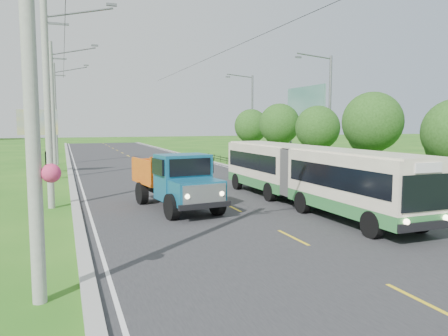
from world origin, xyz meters
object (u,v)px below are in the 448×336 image
pole_nearest (33,86)px  planter_near (376,192)px  pole_far (56,113)px  tree_fifth (279,126)px  tree_third (372,125)px  planter_mid (302,176)px  billboard_left (38,126)px  streetlight_mid (328,112)px  streetlight_far (251,116)px  bus (307,172)px  dump_truck (176,177)px  planter_far (257,166)px  pole_mid (53,110)px  tree_fourth (317,131)px  pole_near (48,103)px  billboard_right (305,109)px  tree_back (251,128)px

pole_nearest → planter_near: pole_nearest is taller
pole_far → tree_fifth: (18.12, -12.86, -1.24)m
tree_third → planter_mid: tree_third is taller
planter_near → billboard_left: billboard_left is taller
streetlight_mid → streetlight_far: 14.00m
bus → dump_truck: bus is taller
tree_fifth → planter_far: (-1.26, 1.86, -3.57)m
pole_mid → tree_fourth: (18.12, -6.86, -1.51)m
pole_near → planter_near: size_ratio=14.93×
pole_near → streetlight_mid: bearing=14.8°
dump_truck → planter_mid: bearing=24.9°
pole_far → billboard_left: 9.17m
billboard_right → bus: (-8.68, -14.90, -3.60)m
bus → pole_near: bearing=160.9°
pole_nearest → billboard_right: 30.84m
planter_near → dump_truck: bearing=176.2°
pole_mid → pole_nearest: bearing=-89.9°
pole_mid → pole_far: size_ratio=1.00×
tree_fourth → billboard_left: 21.72m
tree_fifth → planter_mid: tree_fifth is taller
planter_far → bus: bearing=-106.4°
pole_mid → tree_fourth: pole_mid is taller
planter_near → billboard_right: billboard_right is taller
pole_mid → streetlight_mid: size_ratio=1.10×
tree_fifth → planter_near: bearing=-95.1°
tree_third → billboard_right: (2.44, 11.86, 1.36)m
pole_nearest → tree_third: pole_nearest is taller
tree_third → tree_fourth: 6.01m
billboard_left → pole_mid: bearing=-67.6°
tree_third → tree_back: tree_third is taller
tree_third → bus: size_ratio=0.40×
billboard_left → dump_truck: size_ratio=0.78×
tree_third → planter_near: (-1.26, -2.14, -3.70)m
pole_mid → tree_third: pole_mid is taller
pole_near → billboard_left: bearing=94.7°
billboard_right → streetlight_far: bearing=101.7°
streetlight_mid → billboard_right: streetlight_mid is taller
pole_near → tree_third: size_ratio=1.67×
planter_far → streetlight_far: bearing=71.2°
pole_nearest → planter_mid: pole_nearest is taller
pole_near → streetlight_far: 26.80m
streetlight_mid → pole_nearest: bearing=-138.0°
streetlight_mid → bus: streetlight_mid is taller
pole_far → tree_fourth: size_ratio=1.85×
streetlight_mid → dump_truck: 15.51m
pole_nearest → billboard_left: bearing=92.7°
streetlight_far → dump_truck: size_ratio=1.36×
pole_far → tree_third: (18.12, -24.86, -1.11)m
billboard_left → dump_truck: billboard_left is taller
pole_near → pole_far: same height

